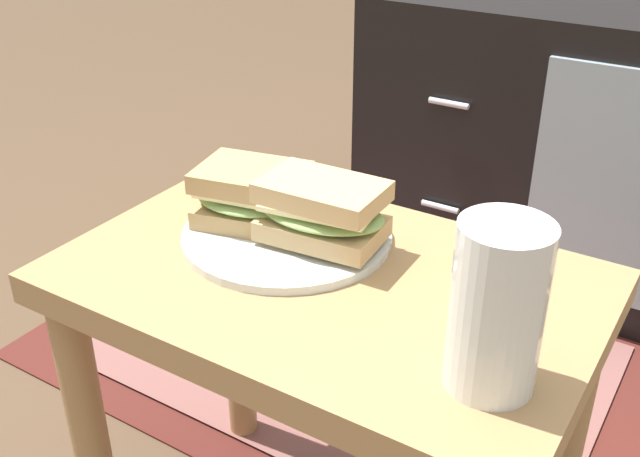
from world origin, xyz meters
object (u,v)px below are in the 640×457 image
(sandwich_back, at_px, (322,210))
(beer_glass, at_px, (497,311))
(sandwich_front, at_px, (252,195))
(tv_cabinet, at_px, (610,149))
(plate, at_px, (287,235))

(sandwich_back, height_order, beer_glass, beer_glass)
(sandwich_front, bearing_deg, tv_cabinet, 76.48)
(tv_cabinet, distance_m, beer_glass, 1.06)
(tv_cabinet, height_order, beer_glass, beer_glass)
(sandwich_front, xyz_separation_m, beer_glass, (0.33, -0.12, 0.03))
(beer_glass, bearing_deg, tv_cabinet, 96.18)
(sandwich_back, bearing_deg, sandwich_front, 179.66)
(tv_cabinet, relative_size, plate, 4.05)
(beer_glass, bearing_deg, plate, 157.81)
(sandwich_back, bearing_deg, beer_glass, -26.01)
(plate, relative_size, sandwich_front, 1.60)
(plate, bearing_deg, sandwich_back, -0.34)
(tv_cabinet, xyz_separation_m, plate, (-0.17, -0.91, 0.17))
(sandwich_front, bearing_deg, sandwich_back, -0.34)
(plate, xyz_separation_m, beer_glass, (0.28, -0.12, 0.07))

